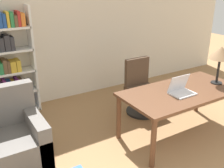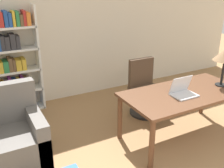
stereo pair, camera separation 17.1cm
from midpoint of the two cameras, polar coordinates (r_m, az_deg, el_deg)
The scene contains 7 objects.
wall_back at distance 5.10m, azimuth -9.79°, elevation 11.80°, with size 8.00×0.06×2.70m.
desk at distance 3.90m, azimuth 13.72°, elevation -2.48°, with size 1.78×0.90×0.72m.
laptop at distance 3.74m, azimuth 13.50°, elevation -1.22°, with size 0.34×0.25×0.26m.
table_lamp at distance 4.16m, azimuth 21.53°, elevation 6.18°, with size 0.35×0.35×0.57m.
office_chair at distance 4.60m, azimuth 5.29°, elevation -1.22°, with size 0.58×0.58×0.95m.
armchair at distance 3.59m, azimuth -22.41°, elevation -11.72°, with size 0.79×0.80×0.98m.
bookshelf at distance 4.70m, azimuth -23.41°, elevation 3.57°, with size 0.89×0.28×1.84m.
Camera 1 is at (-1.94, -0.10, 2.20)m, focal length 42.00 mm.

